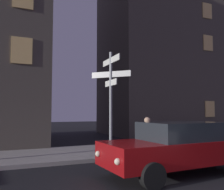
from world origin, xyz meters
TOP-DOWN VIEW (x-y plane):
  - sidewalk_kerb at (0.00, 6.75)m, footprint 40.00×3.43m
  - signpost at (1.19, 5.83)m, footprint 1.23×1.71m
  - car_far_trailing at (1.94, 2.57)m, footprint 4.57×2.10m
  - cyclist at (1.84, 4.16)m, footprint 1.81×0.38m
  - building_right_block at (11.34, 13.96)m, footprint 13.61×6.41m

SIDE VIEW (x-z plane):
  - sidewalk_kerb at x=0.00m, z-range 0.00..0.14m
  - cyclist at x=1.84m, z-range -0.06..1.55m
  - car_far_trailing at x=1.94m, z-range 0.05..1.55m
  - signpost at x=1.19m, z-range 0.59..4.69m
  - building_right_block at x=11.34m, z-range 0.00..13.14m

